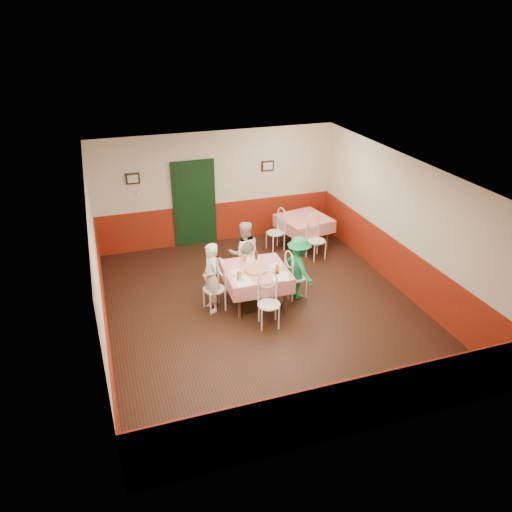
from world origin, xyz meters
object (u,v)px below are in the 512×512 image
object	(u,v)px
chair_near	(269,305)
diner_far	(244,253)
chair_second_a	(275,233)
glass_a	(239,275)
chair_right	(296,277)
pizza	(256,270)
chair_left	(214,289)
wallet	(276,273)
glass_b	(277,268)
chair_second_b	(316,241)
diner_left	(211,278)
chair_far	(245,264)
second_table	(304,232)
glass_c	(245,258)
main_table	(256,286)
diner_right	(299,268)
beer_bottle	(256,254)

from	to	relation	value
chair_near	diner_far	world-z (taller)	diner_far
chair_second_a	glass_a	distance (m)	2.99
chair_right	pizza	xyz separation A→B (m)	(-0.88, -0.03, 0.32)
chair_left	wallet	size ratio (longest dim) A/B	8.18
glass_b	chair_second_a	bearing A→B (deg)	70.25
chair_second_b	diner_left	distance (m)	3.24
chair_second_a	glass_a	size ratio (longest dim) A/B	6.41
glass_a	chair_far	bearing A→B (deg)	67.55
second_table	chair_left	size ratio (longest dim) A/B	1.24
chair_right	chair_second_a	world-z (taller)	same
chair_near	diner_far	size ratio (longest dim) A/B	0.64
diner_far	chair_second_b	bearing A→B (deg)	-158.97
chair_right	chair_near	distance (m)	1.20
chair_second_b	diner_left	bearing A→B (deg)	-164.61
diner_left	glass_c	bearing A→B (deg)	108.33
second_table	chair_second_a	distance (m)	0.75
chair_near	glass_c	xyz separation A→B (m)	(-0.08, 1.24, 0.38)
glass_a	glass_b	distance (m)	0.78
chair_far	chair_second_b	world-z (taller)	same
chair_right	main_table	bearing A→B (deg)	82.69
diner_right	glass_b	bearing A→B (deg)	97.56
glass_a	glass_c	world-z (taller)	glass_c
glass_b	beer_bottle	xyz separation A→B (m)	(-0.23, 0.63, 0.04)
chair_second_b	glass_b	world-z (taller)	chair_second_b
pizza	diner_left	xyz separation A→B (m)	(-0.87, 0.10, -0.07)
chair_right	diner_far	bearing A→B (deg)	36.06
main_table	chair_far	xyz separation A→B (m)	(0.03, 0.85, 0.08)
pizza	diner_far	xyz separation A→B (m)	(0.06, 0.96, -0.07)
glass_a	glass_b	size ratio (longest dim) A/B	1.02
chair_far	diner_left	xyz separation A→B (m)	(-0.93, -0.82, 0.26)
chair_right	diner_right	distance (m)	0.22
chair_far	chair_near	size ratio (longest dim) A/B	1.00
main_table	glass_b	distance (m)	0.62
second_table	chair_second_b	bearing A→B (deg)	-90.00
chair_second_a	chair_second_b	size ratio (longest dim) A/B	1.00
chair_second_b	wallet	world-z (taller)	chair_second_b
chair_second_a	diner_left	xyz separation A→B (m)	(-2.14, -2.19, 0.26)
chair_left	diner_right	distance (m)	1.76
glass_a	diner_far	world-z (taller)	diner_far
main_table	chair_second_b	xyz separation A→B (m)	(1.99, 1.47, 0.08)
glass_c	diner_far	distance (m)	0.55
glass_a	chair_right	bearing A→B (deg)	9.16
glass_b	diner_right	world-z (taller)	diner_right
chair_right	diner_right	xyz separation A→B (m)	(0.05, -0.00, 0.22)
chair_left	chair_near	world-z (taller)	same
chair_right	diner_right	size ratio (longest dim) A/B	0.68
chair_far	beer_bottle	size ratio (longest dim) A/B	4.14
wallet	pizza	bearing A→B (deg)	148.65
wallet	diner_right	world-z (taller)	diner_right
main_table	pizza	distance (m)	0.41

